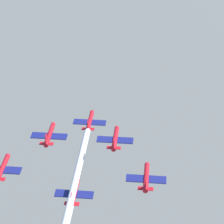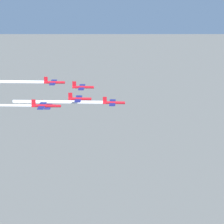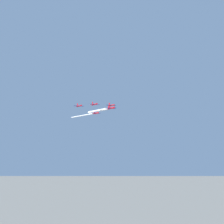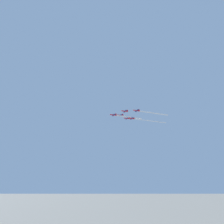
# 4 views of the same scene
# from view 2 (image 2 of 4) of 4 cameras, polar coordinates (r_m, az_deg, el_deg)

# --- Properties ---
(jet_0) EXTENTS (8.12, 7.68, 2.71)m
(jet_0) POSITION_cam_2_polar(r_m,az_deg,el_deg) (192.18, 0.11, 1.02)
(jet_0) COLOR red
(jet_1) EXTENTS (8.12, 7.68, 2.71)m
(jet_1) POSITION_cam_2_polar(r_m,az_deg,el_deg) (198.29, -3.21, 2.70)
(jet_1) COLOR red
(jet_2) EXTENTS (8.12, 7.68, 2.71)m
(jet_2) POSITION_cam_2_polar(r_m,az_deg,el_deg) (185.24, -3.58, 1.43)
(jet_2) COLOR red
(jet_3) EXTENTS (8.12, 7.68, 2.71)m
(jet_3) POSITION_cam_2_polar(r_m,az_deg,el_deg) (206.26, -6.30, 3.19)
(jet_3) COLOR red
(jet_4) EXTENTS (8.12, 7.68, 2.71)m
(jet_4) POSITION_cam_2_polar(r_m,az_deg,el_deg) (194.75, -6.79, 0.66)
(jet_4) COLOR red
(jet_5) EXTENTS (8.12, 7.68, 2.71)m
(jet_5) POSITION_cam_2_polar(r_m,az_deg,el_deg) (180.35, -7.48, 0.68)
(jet_5) COLOR red
(smoke_trail_0) EXTENTS (32.86, 4.03, 1.30)m
(smoke_trail_0) POSITION_cam_2_polar(r_m,az_deg,el_deg) (193.82, -5.85, 1.06)
(smoke_trail_0) COLOR white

